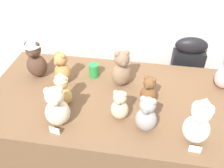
# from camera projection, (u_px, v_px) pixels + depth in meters

# --- Properties ---
(display_table) EXTENTS (1.88, 0.97, 0.73)m
(display_table) POSITION_uv_depth(u_px,v_px,m) (112.00, 129.00, 1.96)
(display_table) COLOR brown
(display_table) RESTS_ON ground_plane
(instrument_case) EXTENTS (0.28, 0.13, 0.94)m
(instrument_case) POSITION_uv_depth(u_px,v_px,m) (183.00, 81.00, 2.29)
(instrument_case) COLOR black
(instrument_case) RESTS_ON ground_plane
(teddy_bear_caramel) EXTENTS (0.17, 0.17, 0.26)m
(teddy_bear_caramel) POSITION_uv_depth(u_px,v_px,m) (62.00, 69.00, 1.80)
(teddy_bear_caramel) COLOR #B27A42
(teddy_bear_caramel) RESTS_ON display_table
(teddy_bear_snow) EXTENTS (0.19, 0.17, 0.34)m
(teddy_bear_snow) POSITION_uv_depth(u_px,v_px,m) (199.00, 121.00, 1.32)
(teddy_bear_snow) COLOR white
(teddy_bear_snow) RESTS_ON display_table
(teddy_bear_ash) EXTENTS (0.16, 0.14, 0.26)m
(teddy_bear_ash) POSITION_uv_depth(u_px,v_px,m) (146.00, 115.00, 1.42)
(teddy_bear_ash) COLOR gray
(teddy_bear_ash) RESTS_ON display_table
(teddy_bear_chestnut) EXTENTS (0.15, 0.14, 0.23)m
(teddy_bear_chestnut) POSITION_uv_depth(u_px,v_px,m) (149.00, 91.00, 1.62)
(teddy_bear_chestnut) COLOR brown
(teddy_bear_chestnut) RESTS_ON display_table
(teddy_bear_cocoa) EXTENTS (0.17, 0.15, 0.35)m
(teddy_bear_cocoa) POSITION_uv_depth(u_px,v_px,m) (35.00, 58.00, 1.82)
(teddy_bear_cocoa) COLOR #4C3323
(teddy_bear_cocoa) RESTS_ON display_table
(teddy_bear_cream) EXTENTS (0.19, 0.18, 0.30)m
(teddy_bear_cream) POSITION_uv_depth(u_px,v_px,m) (57.00, 108.00, 1.44)
(teddy_bear_cream) COLOR beige
(teddy_bear_cream) RESTS_ON display_table
(teddy_bear_sand) EXTENTS (0.13, 0.12, 0.23)m
(teddy_bear_sand) POSITION_uv_depth(u_px,v_px,m) (120.00, 106.00, 1.50)
(teddy_bear_sand) COLOR #CCB78E
(teddy_bear_sand) RESTS_ON display_table
(teddy_bear_honey) EXTENTS (0.15, 0.13, 0.27)m
(teddy_bear_honey) POSITION_uv_depth(u_px,v_px,m) (62.00, 89.00, 1.59)
(teddy_bear_honey) COLOR tan
(teddy_bear_honey) RESTS_ON display_table
(teddy_bear_mocha) EXTENTS (0.19, 0.18, 0.30)m
(teddy_bear_mocha) POSITION_uv_depth(u_px,v_px,m) (122.00, 70.00, 1.76)
(teddy_bear_mocha) COLOR #7F6047
(teddy_bear_mocha) RESTS_ON display_table
(party_cup_green) EXTENTS (0.08, 0.08, 0.11)m
(party_cup_green) POSITION_uv_depth(u_px,v_px,m) (94.00, 70.00, 1.89)
(party_cup_green) COLOR #238C3D
(party_cup_green) RESTS_ON display_table
(name_card_front_left) EXTENTS (0.07, 0.01, 0.05)m
(name_card_front_left) POSITION_uv_depth(u_px,v_px,m) (195.00, 149.00, 1.35)
(name_card_front_left) COLOR white
(name_card_front_left) RESTS_ON display_table
(name_card_front_middle) EXTENTS (0.07, 0.02, 0.05)m
(name_card_front_middle) POSITION_uv_depth(u_px,v_px,m) (55.00, 131.00, 1.45)
(name_card_front_middle) COLOR white
(name_card_front_middle) RESTS_ON display_table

